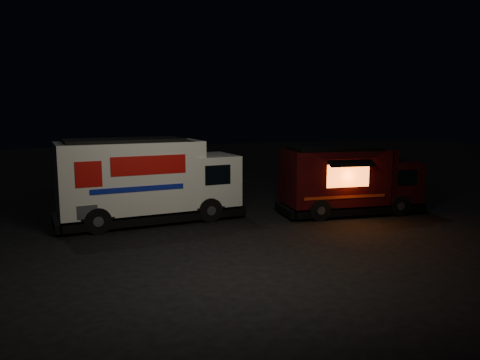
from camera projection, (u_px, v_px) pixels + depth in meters
name	position (u px, v px, depth m)	size (l,w,h in m)	color
ground	(260.00, 235.00, 15.55)	(80.00, 80.00, 0.00)	black
white_truck	(150.00, 180.00, 17.24)	(6.84, 2.33, 3.10)	silver
red_truck	(351.00, 180.00, 18.65)	(5.73, 2.11, 2.67)	black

